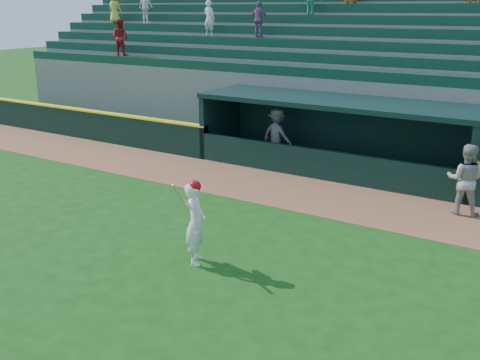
{
  "coord_description": "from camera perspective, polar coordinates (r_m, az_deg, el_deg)",
  "views": [
    {
      "loc": [
        6.58,
        -9.08,
        5.34
      ],
      "look_at": [
        0.0,
        1.6,
        1.3
      ],
      "focal_mm": 40.0,
      "sensor_mm": 36.0,
      "label": 1
    }
  ],
  "objects": [
    {
      "name": "ground",
      "position": [
        12.42,
        -3.91,
        -7.66
      ],
      "size": [
        120.0,
        120.0,
        0.0
      ],
      "primitive_type": "plane",
      "color": "#154511",
      "rests_on": "ground"
    },
    {
      "name": "field_wall_left",
      "position": [
        24.93,
        -18.42,
        5.97
      ],
      "size": [
        15.5,
        0.3,
        1.2
      ],
      "primitive_type": "cube",
      "color": "black",
      "rests_on": "ground"
    },
    {
      "name": "stands",
      "position": [
        22.83,
        14.78,
        9.87
      ],
      "size": [
        34.5,
        6.28,
        7.45
      ],
      "color": "slate",
      "rests_on": "ground"
    },
    {
      "name": "warning_track",
      "position": [
        16.35,
        6.08,
        -1.3
      ],
      "size": [
        40.0,
        3.0,
        0.01
      ],
      "primitive_type": "cube",
      "color": "brown",
      "rests_on": "ground"
    },
    {
      "name": "wall_stripe_left",
      "position": [
        24.82,
        -18.56,
        7.39
      ],
      "size": [
        15.5,
        0.32,
        0.06
      ],
      "primitive_type": "cube",
      "color": "yellow",
      "rests_on": "field_wall_left"
    },
    {
      "name": "batter_at_plate",
      "position": [
        11.58,
        -4.76,
        -4.5
      ],
      "size": [
        0.7,
        0.88,
        1.91
      ],
      "color": "white",
      "rests_on": "ground"
    },
    {
      "name": "dugout_player_front",
      "position": [
        15.51,
        22.86,
        0.05
      ],
      "size": [
        1.01,
        0.82,
        1.95
      ],
      "primitive_type": "imported",
      "rotation": [
        0.0,
        0.0,
        3.24
      ],
      "color": "#979792",
      "rests_on": "ground"
    },
    {
      "name": "dugout_player_inside",
      "position": [
        19.65,
        3.99,
        4.89
      ],
      "size": [
        1.35,
        0.95,
        1.9
      ],
      "primitive_type": "imported",
      "rotation": [
        0.0,
        0.0,
        2.93
      ],
      "color": "gray",
      "rests_on": "ground"
    },
    {
      "name": "dugout",
      "position": [
        18.74,
        10.37,
        5.29
      ],
      "size": [
        9.4,
        2.8,
        2.46
      ],
      "color": "slate",
      "rests_on": "ground"
    }
  ]
}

